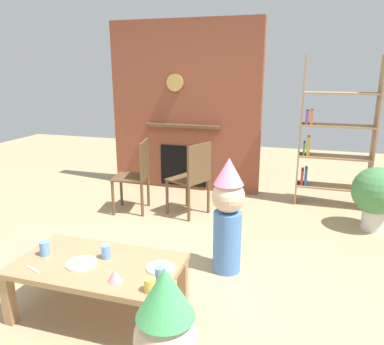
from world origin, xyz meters
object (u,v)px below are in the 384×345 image
Objects in this scene: dining_chair_left at (138,172)px; paper_cup_far_left at (160,275)px; paper_cup_near_right at (150,285)px; child_in_pink at (228,213)px; potted_plant_tall at (376,193)px; coffee_table at (98,270)px; paper_plate_front at (82,263)px; dining_chair_middle at (193,175)px; paper_cup_center at (106,252)px; birthday_cake_slice at (115,275)px; paper_cup_near_left at (45,248)px; paper_plate_rear at (161,268)px; bookshelf at (331,139)px.

paper_cup_far_left is at bearing 106.92° from dining_chair_left.
paper_cup_near_right is 0.08× the size of child_in_pink.
child_in_pink reaches higher than potted_plant_tall.
dining_chair_left is (-1.09, 2.19, 0.06)m from paper_cup_near_right.
dining_chair_left is (-0.60, 1.97, 0.16)m from coffee_table.
potted_plant_tall is at bearing 45.81° from coffee_table.
paper_plate_front is at bearing -1.79° from child_in_pink.
dining_chair_middle reaches higher than paper_cup_near_right.
dining_chair_middle is (-0.65, 1.16, -0.03)m from child_in_pink.
paper_cup_center is 2.99m from potted_plant_tall.
birthday_cake_slice is 0.11× the size of dining_chair_left.
paper_plate_rear is at bearing 4.03° from paper_cup_near_left.
paper_cup_center is (0.46, 0.09, -0.00)m from paper_cup_near_left.
coffee_table is (-1.67, -2.91, -0.53)m from bookshelf.
paper_plate_front is (-1.77, -2.95, -0.46)m from bookshelf.
bookshelf reaches higher than paper_cup_near_right.
paper_cup_near_left is 0.12× the size of dining_chair_left.
paper_cup_near_left is 0.96m from paper_cup_far_left.
paper_plate_rear is at bearing 20.87° from child_in_pink.
child_in_pink is 1.92m from potted_plant_tall.
paper_cup_far_left is at bearing 27.47° from child_in_pink.
potted_plant_tall is at bearing 55.02° from paper_cup_far_left.
child_in_pink is (0.76, 0.87, 0.19)m from coffee_table.
paper_cup_near_left is 0.46m from paper_cup_center.
dining_chair_middle is at bearing 99.86° from paper_cup_near_right.
child_in_pink is at bearing 47.09° from paper_cup_center.
paper_cup_far_left reaches higher than paper_cup_center.
paper_cup_near_right reaches higher than birthday_cake_slice.
birthday_cake_slice is (-0.22, -0.23, 0.04)m from paper_plate_rear.
paper_cup_center is 1.95m from dining_chair_middle.
paper_cup_near_right is at bearing -32.27° from paper_cup_center.
paper_cup_far_left is 1.01m from child_in_pink.
paper_cup_center is 0.33m from birthday_cake_slice.
paper_cup_center is (-0.47, 0.30, 0.01)m from paper_cup_near_right.
dining_chair_left is at bearing 106.79° from coffee_table.
birthday_cake_slice is at bearing -167.30° from paper_cup_far_left.
birthday_cake_slice is at bearing 99.86° from dining_chair_left.
child_in_pink is (0.73, 0.79, 0.08)m from paper_cup_center.
potted_plant_tall is (1.62, 2.31, -0.04)m from paper_cup_far_left.
potted_plant_tall reaches higher than paper_plate_rear.
paper_cup_near_right is (-1.17, -3.12, -0.43)m from bookshelf.
dining_chair_middle is (-0.35, 1.97, 0.10)m from paper_plate_rear.
child_in_pink is 1.14× the size of dining_chair_middle.
dining_chair_left is (-0.17, 1.98, 0.05)m from paper_cup_near_left.
bookshelf is at bearing -162.95° from child_in_pink.
paper_cup_near_right is 0.12× the size of potted_plant_tall.
coffee_table is at bearing 111.99° from dining_chair_middle.
bookshelf reaches higher than dining_chair_middle.
paper_plate_front is at bearing 164.21° from paper_cup_near_right.
potted_plant_tall is (1.38, 1.33, -0.12)m from child_in_pink.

